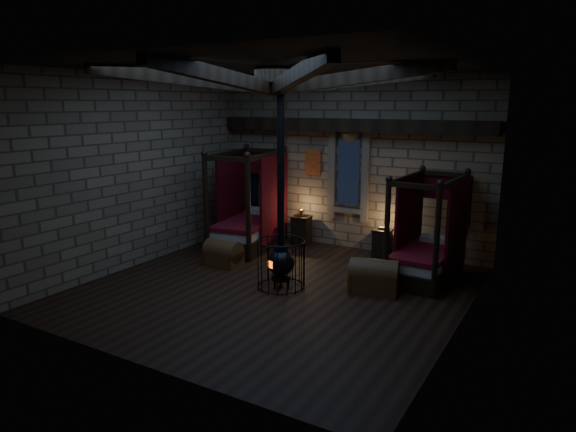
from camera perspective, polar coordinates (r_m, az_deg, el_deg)
The scene contains 8 objects.
room at distance 9.62m, azimuth -1.27°, elevation 13.49°, with size 7.02×7.02×4.29m.
bed_left at distance 12.97m, azimuth -4.28°, elevation -0.85°, with size 1.55×2.45×2.40m.
bed_right at distance 11.00m, azimuth 15.20°, elevation -4.06°, with size 1.16×2.09×2.13m.
trunk_left at distance 11.60m, azimuth -7.20°, elevation -4.21°, with size 0.81×0.52×0.59m.
trunk_right at distance 10.04m, azimuth 9.52°, elevation -6.74°, with size 1.02×0.77×0.67m.
nightstand_left at distance 13.14m, azimuth 1.49°, elevation -1.56°, with size 0.52×0.50×0.92m.
nightstand_right at distance 12.30m, azimuth 10.41°, elevation -2.97°, with size 0.42×0.40×0.73m.
stove at distance 10.05m, azimuth -0.78°, elevation -4.74°, with size 0.95×0.95×4.05m.
Camera 1 is at (5.04, -8.10, 3.56)m, focal length 32.00 mm.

